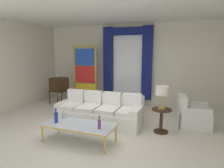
{
  "coord_description": "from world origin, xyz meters",
  "views": [
    {
      "loc": [
        2.01,
        -4.55,
        2.0
      ],
      "look_at": [
        -0.08,
        0.9,
        1.05
      ],
      "focal_mm": 32.72,
      "sensor_mm": 36.0,
      "label": 1
    }
  ],
  "objects_px": {
    "round_side_table": "(161,118)",
    "table_lamp_brass": "(162,92)",
    "couch_white_long": "(101,112)",
    "vintage_tv": "(59,85)",
    "bottle_blue_decanter": "(56,117)",
    "stained_glass_divider": "(85,76)",
    "bottle_crystal_tall": "(64,115)",
    "armchair_white": "(191,115)",
    "bottle_amber_squat": "(99,124)",
    "coffee_table": "(79,125)",
    "peacock_figurine": "(91,99)"
  },
  "relations": [
    {
      "from": "bottle_crystal_tall",
      "to": "table_lamp_brass",
      "type": "distance_m",
      "value": 2.43
    },
    {
      "from": "armchair_white",
      "to": "peacock_figurine",
      "type": "distance_m",
      "value": 3.61
    },
    {
      "from": "table_lamp_brass",
      "to": "bottle_blue_decanter",
      "type": "bearing_deg",
      "value": -148.9
    },
    {
      "from": "bottle_amber_squat",
      "to": "vintage_tv",
      "type": "relative_size",
      "value": 0.21
    },
    {
      "from": "coffee_table",
      "to": "bottle_blue_decanter",
      "type": "height_order",
      "value": "bottle_blue_decanter"
    },
    {
      "from": "coffee_table",
      "to": "vintage_tv",
      "type": "distance_m",
      "value": 3.59
    },
    {
      "from": "bottle_crystal_tall",
      "to": "couch_white_long",
      "type": "bearing_deg",
      "value": 66.58
    },
    {
      "from": "couch_white_long",
      "to": "table_lamp_brass",
      "type": "xyz_separation_m",
      "value": [
        1.69,
        -0.1,
        0.72
      ]
    },
    {
      "from": "armchair_white",
      "to": "stained_glass_divider",
      "type": "bearing_deg",
      "value": 162.21
    },
    {
      "from": "armchair_white",
      "to": "peacock_figurine",
      "type": "relative_size",
      "value": 1.5
    },
    {
      "from": "stained_glass_divider",
      "to": "peacock_figurine",
      "type": "height_order",
      "value": "stained_glass_divider"
    },
    {
      "from": "stained_glass_divider",
      "to": "vintage_tv",
      "type": "bearing_deg",
      "value": -145.92
    },
    {
      "from": "bottle_crystal_tall",
      "to": "stained_glass_divider",
      "type": "relative_size",
      "value": 0.09
    },
    {
      "from": "couch_white_long",
      "to": "stained_glass_divider",
      "type": "distance_m",
      "value": 2.54
    },
    {
      "from": "bottle_amber_squat",
      "to": "round_side_table",
      "type": "xyz_separation_m",
      "value": [
        1.09,
        1.28,
        -0.16
      ]
    },
    {
      "from": "stained_glass_divider",
      "to": "table_lamp_brass",
      "type": "distance_m",
      "value": 3.77
    },
    {
      "from": "bottle_amber_squat",
      "to": "table_lamp_brass",
      "type": "distance_m",
      "value": 1.76
    },
    {
      "from": "armchair_white",
      "to": "round_side_table",
      "type": "relative_size",
      "value": 1.51
    },
    {
      "from": "bottle_blue_decanter",
      "to": "table_lamp_brass",
      "type": "xyz_separation_m",
      "value": [
        2.15,
        1.29,
        0.49
      ]
    },
    {
      "from": "round_side_table",
      "to": "table_lamp_brass",
      "type": "xyz_separation_m",
      "value": [
        0.0,
        0.0,
        0.67
      ]
    },
    {
      "from": "couch_white_long",
      "to": "coffee_table",
      "type": "distance_m",
      "value": 1.3
    },
    {
      "from": "couch_white_long",
      "to": "table_lamp_brass",
      "type": "relative_size",
      "value": 4.13
    },
    {
      "from": "vintage_tv",
      "to": "round_side_table",
      "type": "bearing_deg",
      "value": -19.96
    },
    {
      "from": "peacock_figurine",
      "to": "armchair_white",
      "type": "bearing_deg",
      "value": -15.14
    },
    {
      "from": "couch_white_long",
      "to": "bottle_blue_decanter",
      "type": "height_order",
      "value": "couch_white_long"
    },
    {
      "from": "couch_white_long",
      "to": "vintage_tv",
      "type": "bearing_deg",
      "value": 149.82
    },
    {
      "from": "round_side_table",
      "to": "table_lamp_brass",
      "type": "bearing_deg",
      "value": 0.0
    },
    {
      "from": "bottle_crystal_tall",
      "to": "armchair_white",
      "type": "bearing_deg",
      "value": 31.35
    },
    {
      "from": "round_side_table",
      "to": "table_lamp_brass",
      "type": "relative_size",
      "value": 1.04
    },
    {
      "from": "round_side_table",
      "to": "table_lamp_brass",
      "type": "height_order",
      "value": "table_lamp_brass"
    },
    {
      "from": "couch_white_long",
      "to": "stained_glass_divider",
      "type": "relative_size",
      "value": 1.07
    },
    {
      "from": "coffee_table",
      "to": "stained_glass_divider",
      "type": "bearing_deg",
      "value": 116.06
    },
    {
      "from": "coffee_table",
      "to": "bottle_crystal_tall",
      "type": "xyz_separation_m",
      "value": [
        -0.53,
        0.22,
        0.1
      ]
    },
    {
      "from": "stained_glass_divider",
      "to": "round_side_table",
      "type": "relative_size",
      "value": 3.7
    },
    {
      "from": "bottle_blue_decanter",
      "to": "bottle_amber_squat",
      "type": "height_order",
      "value": "bottle_blue_decanter"
    },
    {
      "from": "vintage_tv",
      "to": "bottle_blue_decanter",
      "type": "bearing_deg",
      "value": -55.89
    },
    {
      "from": "bottle_crystal_tall",
      "to": "round_side_table",
      "type": "distance_m",
      "value": 2.37
    },
    {
      "from": "couch_white_long",
      "to": "peacock_figurine",
      "type": "bearing_deg",
      "value": 124.45
    },
    {
      "from": "bottle_crystal_tall",
      "to": "peacock_figurine",
      "type": "relative_size",
      "value": 0.34
    },
    {
      "from": "vintage_tv",
      "to": "stained_glass_divider",
      "type": "bearing_deg",
      "value": 34.08
    },
    {
      "from": "couch_white_long",
      "to": "peacock_figurine",
      "type": "xyz_separation_m",
      "value": [
        -1.1,
        1.6,
        -0.09
      ]
    },
    {
      "from": "bottle_amber_squat",
      "to": "round_side_table",
      "type": "relative_size",
      "value": 0.47
    },
    {
      "from": "couch_white_long",
      "to": "armchair_white",
      "type": "height_order",
      "value": "couch_white_long"
    },
    {
      "from": "stained_glass_divider",
      "to": "table_lamp_brass",
      "type": "height_order",
      "value": "stained_glass_divider"
    },
    {
      "from": "table_lamp_brass",
      "to": "bottle_crystal_tall",
      "type": "bearing_deg",
      "value": -155.6
    },
    {
      "from": "coffee_table",
      "to": "peacock_figurine",
      "type": "bearing_deg",
      "value": 111.82
    },
    {
      "from": "couch_white_long",
      "to": "table_lamp_brass",
      "type": "bearing_deg",
      "value": -3.56
    },
    {
      "from": "bottle_crystal_tall",
      "to": "vintage_tv",
      "type": "distance_m",
      "value": 3.07
    },
    {
      "from": "armchair_white",
      "to": "table_lamp_brass",
      "type": "xyz_separation_m",
      "value": [
        -0.7,
        -0.76,
        0.74
      ]
    },
    {
      "from": "armchair_white",
      "to": "table_lamp_brass",
      "type": "relative_size",
      "value": 1.57
    }
  ]
}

